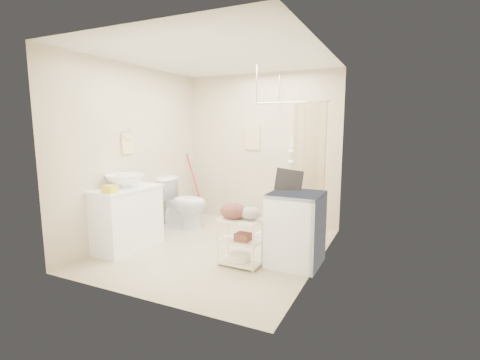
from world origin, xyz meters
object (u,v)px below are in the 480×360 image
object	(u,v)px
toilet	(183,202)
laundry_rack	(240,238)
washing_machine	(296,229)
vanity	(127,218)

from	to	relation	value
toilet	laundry_rack	size ratio (longest dim) A/B	1.19
washing_machine	laundry_rack	xyz separation A→B (m)	(-0.60, -0.35, -0.10)
washing_machine	laundry_rack	distance (m)	0.70
laundry_rack	vanity	bearing A→B (deg)	-174.81
laundry_rack	washing_machine	bearing A→B (deg)	31.78
washing_machine	laundry_rack	world-z (taller)	washing_machine
washing_machine	laundry_rack	bearing A→B (deg)	-149.22
washing_machine	vanity	bearing A→B (deg)	-168.21
vanity	washing_machine	size ratio (longest dim) A/B	1.09
toilet	laundry_rack	xyz separation A→B (m)	(1.58, -1.11, -0.07)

